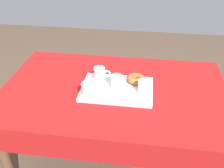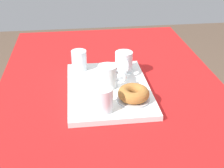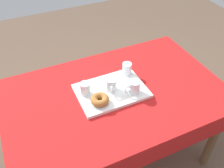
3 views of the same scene
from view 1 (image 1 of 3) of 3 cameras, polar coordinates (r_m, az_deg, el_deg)
name	(u,v)px [view 1 (image 1 of 3)]	position (r m, az deg, el deg)	size (l,w,h in m)	color
ground_plane	(114,163)	(2.16, 0.39, -17.45)	(6.00, 6.00, 0.00)	brown
dining_table	(114,100)	(1.72, 0.47, -3.54)	(1.49, 0.94, 0.73)	red
serving_tray	(117,89)	(1.64, 1.13, -1.16)	(0.46, 0.33, 0.02)	white
tea_mug_left	(100,74)	(1.70, -2.75, 2.22)	(0.12, 0.08, 0.09)	white
tea_mug_right	(117,82)	(1.61, 1.12, 0.40)	(0.08, 0.11, 0.09)	white
water_glass_near	(143,88)	(1.58, 7.07, -0.87)	(0.07, 0.07, 0.09)	white
water_glass_far	(87,90)	(1.55, -5.71, -1.36)	(0.07, 0.07, 0.09)	white
donut_plate_left	(136,82)	(1.69, 5.34, 0.44)	(0.12, 0.12, 0.01)	silver
sugar_donut_left	(136,79)	(1.68, 5.38, 1.17)	(0.12, 0.12, 0.04)	#A3662D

